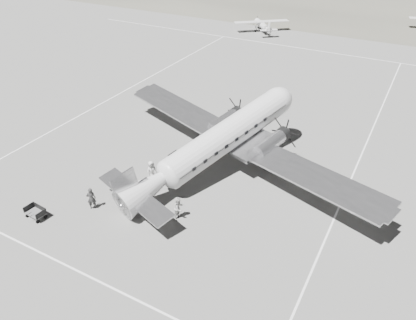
# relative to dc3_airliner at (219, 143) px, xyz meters

# --- Properties ---
(ground) EXTENTS (260.00, 260.00, 0.00)m
(ground) POSITION_rel_dc3_airliner_xyz_m (-1.07, -1.10, -2.86)
(ground) COLOR slate
(ground) RESTS_ON ground
(taxi_line_near) EXTENTS (60.00, 0.15, 0.01)m
(taxi_line_near) POSITION_rel_dc3_airliner_xyz_m (-1.07, -15.10, -2.85)
(taxi_line_near) COLOR white
(taxi_line_near) RESTS_ON ground
(taxi_line_right) EXTENTS (0.15, 80.00, 0.01)m
(taxi_line_right) POSITION_rel_dc3_airliner_xyz_m (10.93, -1.10, -2.85)
(taxi_line_right) COLOR white
(taxi_line_right) RESTS_ON ground
(taxi_line_left) EXTENTS (0.15, 60.00, 0.01)m
(taxi_line_left) POSITION_rel_dc3_airliner_xyz_m (-19.07, 8.90, -2.85)
(taxi_line_left) COLOR white
(taxi_line_left) RESTS_ON ground
(taxi_line_horizon) EXTENTS (90.00, 0.15, 0.01)m
(taxi_line_horizon) POSITION_rel_dc3_airliner_xyz_m (-1.07, 38.90, -2.85)
(taxi_line_horizon) COLOR white
(taxi_line_horizon) RESTS_ON ground
(dc3_airliner) EXTENTS (35.18, 29.53, 5.71)m
(dc3_airliner) POSITION_rel_dc3_airliner_xyz_m (0.00, 0.00, 0.00)
(dc3_airliner) COLOR #BCBCBE
(dc3_airliner) RESTS_ON ground
(light_plane_left) EXTENTS (13.36, 13.10, 2.15)m
(light_plane_left) POSITION_rel_dc3_airliner_xyz_m (-14.19, 45.09, -1.78)
(light_plane_left) COLOR silver
(light_plane_left) RESTS_ON ground
(baggage_cart_near) EXTENTS (1.81, 1.54, 0.87)m
(baggage_cart_near) POSITION_rel_dc3_airliner_xyz_m (-5.32, -6.83, -2.42)
(baggage_cart_near) COLOR #585858
(baggage_cart_near) RESTS_ON ground
(baggage_cart_far) EXTENTS (1.73, 1.29, 0.92)m
(baggage_cart_far) POSITION_rel_dc3_airliner_xyz_m (-9.34, -12.59, -2.40)
(baggage_cart_far) COLOR #585858
(baggage_cart_far) RESTS_ON ground
(ground_crew) EXTENTS (0.84, 0.81, 1.93)m
(ground_crew) POSITION_rel_dc3_airliner_xyz_m (-6.29, -9.62, -1.89)
(ground_crew) COLOR #2E2E2E
(ground_crew) RESTS_ON ground
(ramp_agent) EXTENTS (0.78, 0.97, 1.87)m
(ramp_agent) POSITION_rel_dc3_airliner_xyz_m (0.38, -7.33, -1.92)
(ramp_agent) COLOR #ABABA9
(ramp_agent) RESTS_ON ground
(passenger) EXTENTS (0.93, 1.10, 1.91)m
(passenger) POSITION_rel_dc3_airliner_xyz_m (-4.39, -4.17, -1.90)
(passenger) COLOR silver
(passenger) RESTS_ON ground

